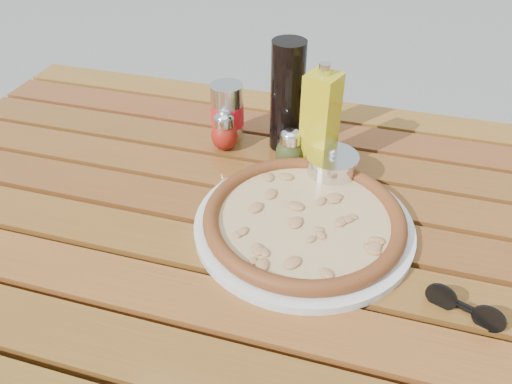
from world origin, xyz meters
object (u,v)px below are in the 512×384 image
(olive_oil_cruet, at_px, (320,122))
(pepper_shaker, at_px, (224,132))
(oregano_shaker, at_px, (290,149))
(dark_bottle, at_px, (287,96))
(plate, at_px, (303,225))
(sunglasses, at_px, (465,308))
(soda_can, at_px, (227,113))
(table, at_px, (253,245))
(pizza, at_px, (304,218))
(parmesan_tin, at_px, (331,168))

(olive_oil_cruet, bearing_deg, pepper_shaker, 177.13)
(oregano_shaker, xyz_separation_m, dark_bottle, (-0.03, 0.07, 0.07))
(plate, relative_size, oregano_shaker, 4.39)
(sunglasses, bearing_deg, dark_bottle, 153.28)
(soda_can, bearing_deg, pepper_shaker, -80.52)
(soda_can, bearing_deg, plate, -48.35)
(table, bearing_deg, pizza, -9.50)
(plate, distance_m, soda_can, 0.32)
(pepper_shaker, height_order, parmesan_tin, pepper_shaker)
(plate, distance_m, sunglasses, 0.27)
(sunglasses, bearing_deg, plate, 175.30)
(oregano_shaker, bearing_deg, parmesan_tin, -19.42)
(soda_can, relative_size, olive_oil_cruet, 0.57)
(plate, bearing_deg, olive_oil_cruet, 94.24)
(dark_bottle, height_order, parmesan_tin, dark_bottle)
(oregano_shaker, height_order, sunglasses, oregano_shaker)
(oregano_shaker, distance_m, parmesan_tin, 0.09)
(plate, relative_size, dark_bottle, 1.64)
(soda_can, height_order, parmesan_tin, soda_can)
(pizza, xyz_separation_m, soda_can, (-0.21, 0.24, 0.04))
(pizza, xyz_separation_m, oregano_shaker, (-0.06, 0.17, 0.02))
(oregano_shaker, bearing_deg, plate, -69.40)
(table, distance_m, dark_bottle, 0.29)
(soda_can, distance_m, parmesan_tin, 0.25)
(table, xyz_separation_m, olive_oil_cruet, (0.08, 0.17, 0.17))
(pepper_shaker, height_order, olive_oil_cruet, olive_oil_cruet)
(soda_can, bearing_deg, table, -61.71)
(table, distance_m, parmesan_tin, 0.20)
(oregano_shaker, bearing_deg, dark_bottle, 109.15)
(soda_can, distance_m, olive_oil_cruet, 0.21)
(table, relative_size, oregano_shaker, 17.07)
(dark_bottle, distance_m, sunglasses, 0.50)
(table, bearing_deg, olive_oil_cruet, 65.48)
(soda_can, bearing_deg, pizza, -48.35)
(pepper_shaker, distance_m, dark_bottle, 0.14)
(oregano_shaker, xyz_separation_m, olive_oil_cruet, (0.05, 0.02, 0.06))
(pepper_shaker, xyz_separation_m, parmesan_tin, (0.23, -0.06, -0.01))
(table, relative_size, dark_bottle, 6.36)
(oregano_shaker, bearing_deg, olive_oil_cruet, 17.39)
(soda_can, relative_size, parmesan_tin, 1.05)
(dark_bottle, bearing_deg, parmesan_tin, -42.98)
(pizza, bearing_deg, sunglasses, -24.69)
(parmesan_tin, bearing_deg, pizza, -98.25)
(table, distance_m, olive_oil_cruet, 0.26)
(pepper_shaker, bearing_deg, soda_can, 99.48)
(table, relative_size, pepper_shaker, 17.07)
(plate, bearing_deg, table, 170.50)
(oregano_shaker, height_order, soda_can, soda_can)
(pizza, distance_m, sunglasses, 0.27)
(pizza, xyz_separation_m, dark_bottle, (-0.09, 0.24, 0.09))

